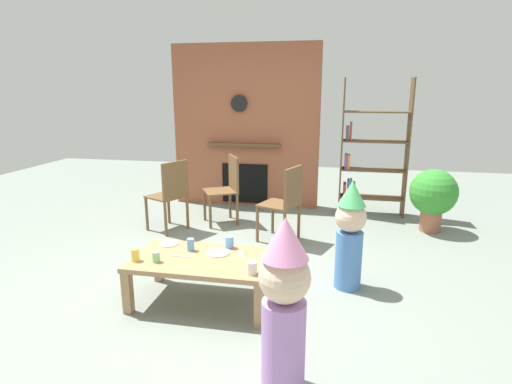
% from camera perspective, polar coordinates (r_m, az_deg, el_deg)
% --- Properties ---
extents(ground_plane, '(12.00, 12.00, 0.00)m').
position_cam_1_polar(ground_plane, '(3.96, -3.32, -12.00)').
color(ground_plane, gray).
extents(brick_fireplace_feature, '(2.20, 0.28, 2.40)m').
position_cam_1_polar(brick_fireplace_feature, '(6.21, -1.43, 9.02)').
color(brick_fireplace_feature, '#935138').
rests_on(brick_fireplace_feature, ground_plane).
extents(bookshelf, '(0.90, 0.28, 1.90)m').
position_cam_1_polar(bookshelf, '(5.92, 15.48, 4.99)').
color(bookshelf, brown).
rests_on(bookshelf, ground_plane).
extents(coffee_table, '(1.15, 0.67, 0.39)m').
position_cam_1_polar(coffee_table, '(3.46, -7.47, -9.93)').
color(coffee_table, '#9E7A51').
rests_on(coffee_table, ground_plane).
extents(paper_cup_near_left, '(0.06, 0.06, 0.10)m').
position_cam_1_polar(paper_cup_near_left, '(3.47, -16.52, -8.42)').
color(paper_cup_near_left, '#F2CC4C').
rests_on(paper_cup_near_left, coffee_table).
extents(paper_cup_near_right, '(0.06, 0.06, 0.09)m').
position_cam_1_polar(paper_cup_near_right, '(3.40, -13.79, -8.81)').
color(paper_cup_near_right, '#8CD18C').
rests_on(paper_cup_near_right, coffee_table).
extents(paper_cup_center, '(0.06, 0.06, 0.11)m').
position_cam_1_polar(paper_cup_center, '(3.57, -9.12, -7.27)').
color(paper_cup_center, '#669EE0').
rests_on(paper_cup_center, coffee_table).
extents(paper_cup_far_left, '(0.08, 0.08, 0.10)m').
position_cam_1_polar(paper_cup_far_left, '(3.11, -0.59, -10.56)').
color(paper_cup_far_left, silver).
rests_on(paper_cup_far_left, coffee_table).
extents(paper_cup_far_right, '(0.07, 0.07, 0.11)m').
position_cam_1_polar(paper_cup_far_right, '(3.59, -3.74, -7.01)').
color(paper_cup_far_right, '#669EE0').
rests_on(paper_cup_far_right, coffee_table).
extents(paper_plate_front, '(0.19, 0.19, 0.01)m').
position_cam_1_polar(paper_plate_front, '(3.50, -5.31, -8.46)').
color(paper_plate_front, white).
rests_on(paper_plate_front, coffee_table).
extents(paper_plate_rear, '(0.17, 0.17, 0.01)m').
position_cam_1_polar(paper_plate_rear, '(3.76, -12.09, -7.08)').
color(paper_plate_rear, white).
rests_on(paper_plate_rear, coffee_table).
extents(birthday_cake_slice, '(0.10, 0.10, 0.06)m').
position_cam_1_polar(birthday_cake_slice, '(3.44, -1.75, -8.37)').
color(birthday_cake_slice, '#EAC68C').
rests_on(birthday_cake_slice, coffee_table).
extents(table_fork, '(0.15, 0.02, 0.01)m').
position_cam_1_polar(table_fork, '(3.48, -10.50, -8.81)').
color(table_fork, silver).
rests_on(table_fork, coffee_table).
extents(child_with_cone_hat, '(0.30, 0.30, 1.07)m').
position_cam_1_polar(child_with_cone_hat, '(2.40, 3.95, -15.16)').
color(child_with_cone_hat, '#B27FCC').
rests_on(child_with_cone_hat, ground_plane).
extents(child_in_pink, '(0.27, 0.27, 0.99)m').
position_cam_1_polar(child_in_pink, '(3.69, 12.99, -5.54)').
color(child_in_pink, '#4C7FC6').
rests_on(child_in_pink, ground_plane).
extents(dining_chair_left, '(0.54, 0.54, 0.90)m').
position_cam_1_polar(dining_chair_left, '(5.17, -11.81, 0.03)').
color(dining_chair_left, brown).
rests_on(dining_chair_left, ground_plane).
extents(dining_chair_middle, '(0.55, 0.55, 0.90)m').
position_cam_1_polar(dining_chair_middle, '(5.41, -4.08, 0.92)').
color(dining_chair_middle, brown).
rests_on(dining_chair_middle, ground_plane).
extents(dining_chair_right, '(0.52, 0.52, 0.90)m').
position_cam_1_polar(dining_chair_right, '(4.70, 4.17, -1.08)').
color(dining_chair_right, brown).
rests_on(dining_chair_right, ground_plane).
extents(potted_plant_tall, '(0.58, 0.58, 0.79)m').
position_cam_1_polar(potted_plant_tall, '(5.52, 23.53, -0.33)').
color(potted_plant_tall, '#9E5B42').
rests_on(potted_plant_tall, ground_plane).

